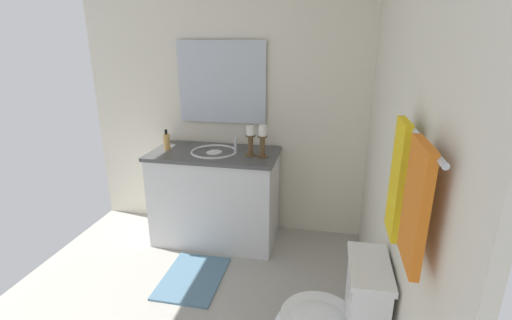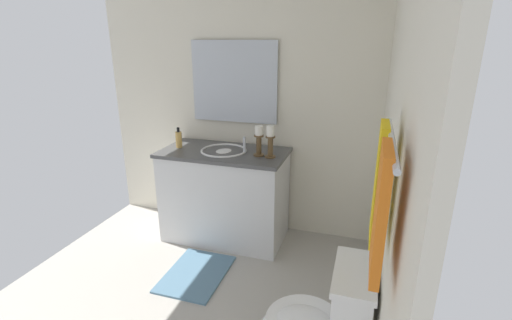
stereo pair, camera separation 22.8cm
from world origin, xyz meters
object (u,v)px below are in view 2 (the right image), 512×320
Objects in this scene: candle_holder_tall at (270,141)px; towel_center at (381,212)px; candle_holder_short at (259,140)px; bath_mat at (196,274)px; sink_basin at (224,155)px; soap_bottle at (179,139)px; mirror at (234,82)px; vanity_cabinet at (225,195)px; towel_near_vanity at (379,184)px; towel_bar at (392,140)px.

candle_holder_tall is 1.88m from towel_center.
towel_center reaches higher than candle_holder_short.
towel_center reaches higher than bath_mat.
soap_bottle reaches higher than sink_basin.
mirror is 3.00× the size of candle_holder_tall.
vanity_cabinet is at bearing -144.51° from towel_center.
mirror is at bearing -133.70° from candle_holder_short.
candle_holder_tall is at bearing 52.57° from mirror.
candle_holder_short reaches higher than bath_mat.
vanity_cabinet is at bearing -90.00° from sink_basin.
soap_bottle is at bearing -91.31° from candle_holder_short.
mirror is at bearing 180.00° from bath_mat.
mirror is 0.70m from soap_bottle.
bath_mat is (-0.78, -1.23, -1.21)m from towel_near_vanity.
mirror is 2.35m from towel_center.
soap_bottle is (0.02, -0.42, 0.11)m from sink_basin.
sink_basin is (0.00, 0.00, 0.37)m from vanity_cabinet.
bath_mat is at bearing -122.47° from towel_near_vanity.
towel_center is at bearing 28.07° from candle_holder_short.
towel_near_vanity is at bearing 41.10° from sink_basin.
candle_holder_tall is at bearing -149.54° from towel_near_vanity.
bath_mat is at bearing 0.00° from vanity_cabinet.
vanity_cabinet is at bearing -0.01° from mirror.
candle_holder_tall is (0.05, 0.43, 0.18)m from sink_basin.
sink_basin is 0.67× the size of bath_mat.
towel_bar is 1.55× the size of towel_center.
sink_basin is 0.66m from mirror.
candle_holder_tall is at bearing -154.49° from towel_center.
vanity_cabinet is 0.37m from sink_basin.
sink_basin is 1.91m from towel_near_vanity.
towel_bar reaches higher than candle_holder_short.
soap_bottle is at bearing -54.90° from mirror.
sink_basin is at bearing -95.67° from candle_holder_short.
soap_bottle is (-0.02, -0.75, -0.06)m from candle_holder_short.
towel_center is 0.68× the size of bath_mat.
soap_bottle is 2.40m from towel_center.
towel_bar is (1.55, 1.67, 0.53)m from soap_bottle.
towel_near_vanity reaches higher than sink_basin.
mirror is (-0.28, -0.00, 0.59)m from sink_basin.
mirror reaches higher than bath_mat.
towel_bar is at bearing 34.04° from mirror.
mirror is 1.32× the size of bath_mat.
sink_basin is 0.85× the size of towel_near_vanity.
vanity_cabinet is 2.24m from towel_bar.
towel_center is at bearing 35.47° from sink_basin.
bath_mat is (0.59, -0.33, -0.95)m from candle_holder_short.
soap_bottle is 1.16m from bath_mat.
sink_basin is 1.00m from bath_mat.
towel_near_vanity is (1.36, 0.80, 0.25)m from candle_holder_tall.
candle_holder_short is at bearing 84.35° from vanity_cabinet.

